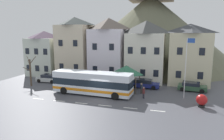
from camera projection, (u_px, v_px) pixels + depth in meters
ground_plane at (99, 99)px, 26.76m from camera, size 40.00×60.00×0.07m
townhouse_00 at (45, 53)px, 41.43m from camera, size 5.79×5.71×8.65m
townhouse_01 at (75, 47)px, 39.49m from camera, size 5.73×5.89×11.20m
townhouse_02 at (109, 49)px, 38.08m from camera, size 5.96×6.65×10.93m
townhouse_03 at (146, 51)px, 36.12m from camera, size 6.30×6.31×10.38m
townhouse_04 at (189, 54)px, 34.40m from camera, size 6.28×6.66×9.76m
hilltop_castle at (150, 29)px, 54.36m from camera, size 43.69×43.69×24.81m
transit_bus at (92, 83)px, 28.38m from camera, size 11.14×3.26×3.11m
bus_shelter at (127, 70)px, 30.09m from camera, size 3.60×3.60×3.70m
parked_car_00 at (48, 78)px, 35.65m from camera, size 3.82×1.91×1.35m
parked_car_01 at (192, 87)px, 30.33m from camera, size 4.15×2.40×1.25m
parked_car_02 at (74, 79)px, 34.85m from camera, size 4.32×1.89×1.34m
parked_car_03 at (144, 84)px, 31.99m from camera, size 4.50×1.94×1.31m
pedestrian_00 at (144, 92)px, 26.71m from camera, size 0.34×0.34×1.52m
pedestrian_01 at (141, 88)px, 28.85m from camera, size 0.35×0.35×1.49m
public_bench at (133, 84)px, 32.61m from camera, size 1.74×0.48×0.87m
flagpole at (186, 64)px, 26.17m from camera, size 0.95×0.10×7.74m
harbour_buoy at (202, 100)px, 23.64m from camera, size 1.23×1.23×1.48m
bare_tree_00 at (30, 71)px, 32.73m from camera, size 1.99×1.60×4.75m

